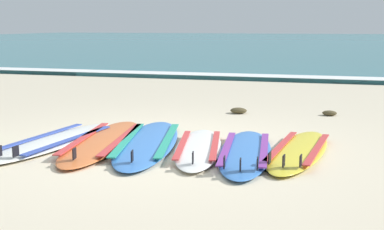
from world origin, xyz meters
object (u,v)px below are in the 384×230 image
(surfboard_0, at_px, (55,141))
(surfboard_3, at_px, (198,148))
(surfboard_5, at_px, (299,150))
(surfboard_4, at_px, (245,152))
(surfboard_2, at_px, (148,142))
(surfboard_1, at_px, (103,141))

(surfboard_0, xyz_separation_m, surfboard_3, (1.71, 0.15, -0.00))
(surfboard_5, bearing_deg, surfboard_3, -170.31)
(surfboard_4, bearing_deg, surfboard_5, 22.17)
(surfboard_3, bearing_deg, surfboard_0, -174.98)
(surfboard_2, xyz_separation_m, surfboard_3, (0.64, -0.11, 0.00))
(surfboard_4, bearing_deg, surfboard_3, 175.86)
(surfboard_5, bearing_deg, surfboard_4, -157.83)
(surfboard_3, height_order, surfboard_4, same)
(surfboard_1, bearing_deg, surfboard_2, 9.16)
(surfboard_0, distance_m, surfboard_3, 1.72)
(surfboard_2, bearing_deg, surfboard_5, 2.59)
(surfboard_0, distance_m, surfboard_5, 2.81)
(surfboard_4, bearing_deg, surfboard_1, 177.99)
(surfboard_1, distance_m, surfboard_5, 2.26)
(surfboard_3, bearing_deg, surfboard_1, 178.96)
(surfboard_0, height_order, surfboard_4, same)
(surfboard_5, bearing_deg, surfboard_0, -173.16)
(surfboard_2, bearing_deg, surfboard_0, -166.47)
(surfboard_0, relative_size, surfboard_4, 1.06)
(surfboard_1, bearing_deg, surfboard_0, -162.31)
(surfboard_0, height_order, surfboard_5, same)
(surfboard_2, xyz_separation_m, surfboard_5, (1.73, 0.08, 0.00))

